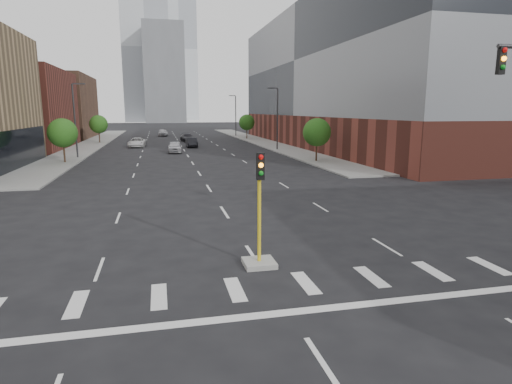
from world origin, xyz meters
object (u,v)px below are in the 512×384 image
object	(u,v)px
median_traffic_signal	(259,242)
car_far_left	(137,142)
car_deep_right	(187,138)
car_distant	(163,132)
car_near_left	(175,147)
car_mid_right	(192,142)

from	to	relation	value
median_traffic_signal	car_far_left	size ratio (longest dim) A/B	0.82
car_deep_right	car_distant	world-z (taller)	car_distant
car_distant	median_traffic_signal	bearing A→B (deg)	-83.50
car_far_left	car_near_left	bearing A→B (deg)	-58.38
car_deep_right	median_traffic_signal	bearing A→B (deg)	-99.10
car_near_left	car_far_left	bearing A→B (deg)	119.44
median_traffic_signal	car_near_left	world-z (taller)	median_traffic_signal
median_traffic_signal	car_far_left	bearing A→B (deg)	97.18
car_distant	car_mid_right	bearing A→B (deg)	-77.58
car_mid_right	car_distant	world-z (taller)	car_distant
car_deep_right	car_distant	bearing A→B (deg)	95.64
median_traffic_signal	car_mid_right	distance (m)	54.27
car_deep_right	car_distant	xyz separation A→B (m)	(-4.33, 18.29, 0.08)
median_traffic_signal	car_distant	world-z (taller)	median_traffic_signal
median_traffic_signal	car_deep_right	bearing A→B (deg)	88.57
car_mid_right	car_deep_right	distance (m)	12.46
car_near_left	car_deep_right	bearing A→B (deg)	82.82
car_near_left	car_far_left	size ratio (longest dim) A/B	0.88
car_deep_right	car_far_left	bearing A→B (deg)	-137.76
car_near_left	car_distant	bearing A→B (deg)	93.12
median_traffic_signal	car_distant	size ratio (longest dim) A/B	0.91
car_mid_right	car_distant	bearing A→B (deg)	96.44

